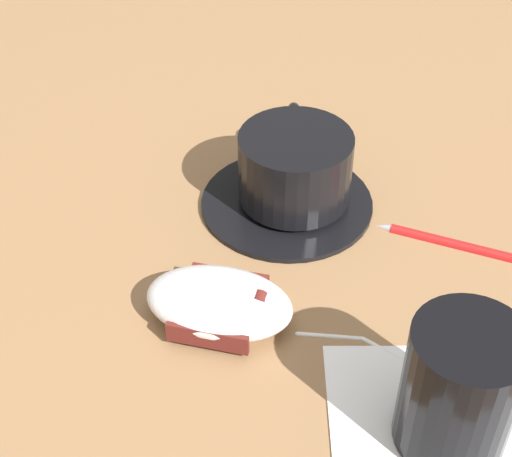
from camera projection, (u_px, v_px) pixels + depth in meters
ground_plane at (355, 325)px, 0.55m from camera, size 3.00×3.00×0.00m
saucer at (287, 201)px, 0.65m from camera, size 0.14×0.14×0.01m
coffee_cup at (295, 165)px, 0.63m from camera, size 0.09×0.12×0.06m
computer_mouse at (219, 303)px, 0.54m from camera, size 0.11×0.07×0.03m
mouse_cable at (423, 407)px, 0.50m from camera, size 0.15×0.14×0.00m
napkin_under_glass at (456, 442)px, 0.48m from camera, size 0.18×0.18×0.00m
drinking_glass at (459, 389)px, 0.45m from camera, size 0.07×0.07×0.09m
pen at (469, 244)px, 0.61m from camera, size 0.15×0.03×0.01m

